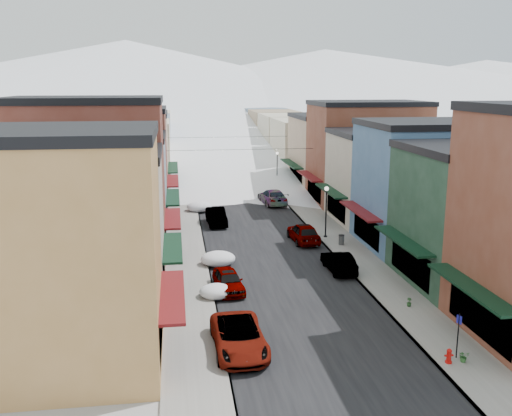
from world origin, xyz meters
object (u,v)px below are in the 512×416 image
object	(u,v)px
fire_hydrant	(449,356)
trash_can	(341,240)
car_green_sedan	(339,262)
car_dark_hatch	(216,217)
car_silver_sedan	(228,281)
car_white_suv	(239,337)
streetlamp_near	(326,205)

from	to	relation	value
fire_hydrant	trash_can	size ratio (longest dim) A/B	0.89
car_green_sedan	fire_hydrant	xyz separation A→B (m)	(1.34, -14.51, -0.24)
car_dark_hatch	car_silver_sedan	bearing A→B (deg)	-94.47
car_white_suv	streetlamp_near	world-z (taller)	streetlamp_near
car_green_sedan	trash_can	xyz separation A→B (m)	(2.07, 6.33, -0.15)
car_silver_sedan	streetlamp_near	world-z (taller)	streetlamp_near
fire_hydrant	streetlamp_near	size ratio (longest dim) A/B	0.16
car_dark_hatch	car_white_suv	bearing A→B (deg)	-94.52
streetlamp_near	fire_hydrant	bearing A→B (deg)	-90.11
trash_can	car_green_sedan	bearing A→B (deg)	-108.15
trash_can	car_silver_sedan	bearing A→B (deg)	-138.57
car_silver_sedan	streetlamp_near	size ratio (longest dim) A/B	0.93
car_dark_hatch	streetlamp_near	xyz separation A→B (m)	(9.18, -6.40, 2.20)
streetlamp_near	trash_can	bearing A→B (deg)	-74.79
car_green_sedan	streetlamp_near	xyz separation A→B (m)	(1.38, 8.88, 2.27)
car_silver_sedan	car_green_sedan	distance (m)	8.80
car_silver_sedan	fire_hydrant	xyz separation A→B (m)	(9.66, -11.65, -0.23)
car_dark_hatch	streetlamp_near	bearing A→B (deg)	-37.68
car_silver_sedan	car_green_sedan	xyz separation A→B (m)	(8.33, 2.85, 0.01)
fire_hydrant	trash_can	world-z (taller)	trash_can
car_white_suv	fire_hydrant	size ratio (longest dim) A/B	7.53
car_dark_hatch	car_green_sedan	xyz separation A→B (m)	(7.80, -15.28, -0.07)
car_green_sedan	streetlamp_near	distance (m)	9.27
car_dark_hatch	car_green_sedan	distance (m)	17.15
fire_hydrant	streetlamp_near	xyz separation A→B (m)	(0.04, 23.39, 2.51)
car_white_suv	streetlamp_near	xyz separation A→B (m)	(9.98, 20.39, 2.22)
fire_hydrant	car_silver_sedan	bearing A→B (deg)	129.66
car_dark_hatch	fire_hydrant	distance (m)	31.16
car_dark_hatch	car_green_sedan	size ratio (longest dim) A/B	1.09
trash_can	car_white_suv	bearing A→B (deg)	-120.90
car_silver_sedan	car_white_suv	bearing A→B (deg)	-97.83
car_white_suv	fire_hydrant	distance (m)	10.38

